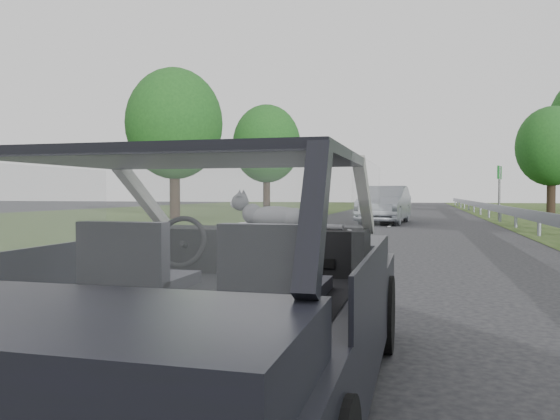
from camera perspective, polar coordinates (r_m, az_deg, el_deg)
The scene contains 12 objects.
ground at distance 3.42m, azimuth -6.18°, elevation -19.53°, with size 140.00×140.00×0.00m, color #434343.
subject_car at distance 3.23m, azimuth -6.22°, elevation -7.45°, with size 1.80×4.00×1.45m, color black.
dashboard at distance 3.80m, azimuth -2.88°, elevation -4.15°, with size 1.58×0.45×0.30m, color black.
driver_seat at distance 3.12m, azimuth -15.07°, elevation -4.96°, with size 0.50×0.72×0.42m, color black.
passenger_seat at distance 2.81m, azimuth -0.67°, elevation -5.62°, with size 0.50×0.72×0.42m, color black.
steering_wheel at distance 3.66m, azimuth -10.27°, elevation -3.30°, with size 0.36×0.36×0.04m, color black.
cat at distance 3.76m, azimuth -0.50°, elevation -0.59°, with size 0.59×0.18×0.27m, color gray.
other_car at distance 22.81m, azimuth 10.88°, elevation 0.57°, with size 1.85×4.69×1.54m, color #989EA9.
highway_sign at distance 26.41m, azimuth 21.94°, elevation 1.63°, with size 0.10×0.98×2.46m, color #0F651D.
tree_2 at distance 35.59m, azimuth 26.52°, elevation 4.52°, with size 4.04×4.04×6.12m, color #194518, non-canonical shape.
tree_5 at distance 27.01m, azimuth -10.96°, elevation 6.61°, with size 4.66×4.66×7.06m, color #194518, non-canonical shape.
tree_6 at distance 38.87m, azimuth -1.41°, elevation 5.33°, with size 4.81×4.81×7.29m, color #194518, non-canonical shape.
Camera 1 is at (1.13, -2.98, 1.24)m, focal length 35.00 mm.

